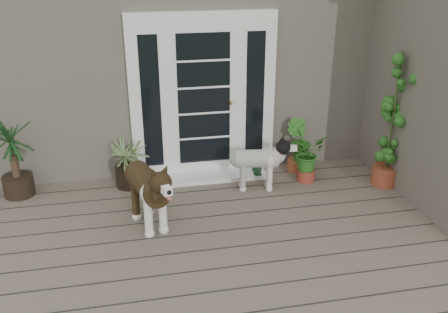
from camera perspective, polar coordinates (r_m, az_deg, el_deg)
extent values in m
cube|color=#6B5B4C|center=(4.87, 4.43, -13.10)|extent=(6.20, 4.60, 0.12)
cube|color=#665E54|center=(8.20, -3.44, 13.49)|extent=(7.40, 4.00, 3.10)
cube|color=white|center=(6.28, -2.46, 7.11)|extent=(1.90, 0.14, 2.15)
cube|color=white|center=(6.47, -2.01, -2.35)|extent=(1.60, 0.40, 0.05)
imported|color=#1D6520|center=(6.38, 9.80, -0.56)|extent=(0.58, 0.58, 0.56)
imported|color=#295D1A|center=(6.67, 8.77, 0.48)|extent=(0.50, 0.50, 0.53)
imported|color=#1C6420|center=(6.91, 19.25, 0.37)|extent=(0.52, 0.52, 0.57)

